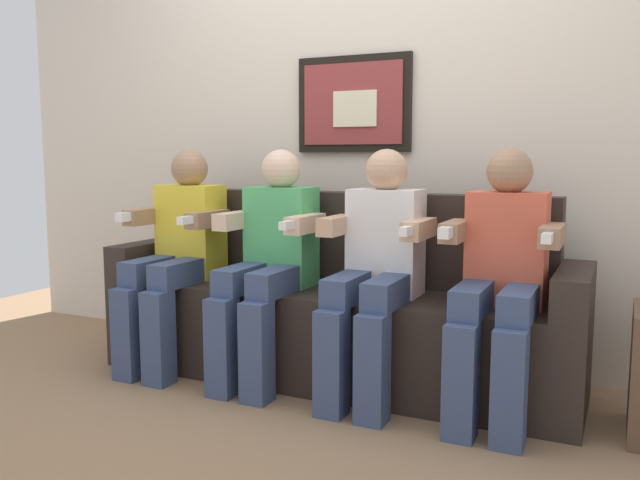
% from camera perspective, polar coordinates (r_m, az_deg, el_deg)
% --- Properties ---
extents(ground_plane, '(6.11, 6.11, 0.00)m').
position_cam_1_polar(ground_plane, '(3.02, -1.24, -13.63)').
color(ground_plane, '#8C6B4C').
extents(back_wall_assembly, '(4.70, 0.10, 2.60)m').
position_cam_1_polar(back_wall_assembly, '(3.53, 4.28, 10.87)').
color(back_wall_assembly, beige).
rests_on(back_wall_assembly, ground_plane).
extents(couch, '(2.30, 0.58, 0.90)m').
position_cam_1_polar(couch, '(3.21, 1.35, -6.52)').
color(couch, '#2D231E').
rests_on(couch, ground_plane).
extents(person_leftmost, '(0.46, 0.56, 1.11)m').
position_cam_1_polar(person_leftmost, '(3.42, -12.28, -0.83)').
color(person_leftmost, yellow).
rests_on(person_leftmost, ground_plane).
extents(person_left_center, '(0.46, 0.56, 1.11)m').
position_cam_1_polar(person_left_center, '(3.12, -4.40, -1.44)').
color(person_left_center, '#4CB266').
rests_on(person_left_center, ground_plane).
extents(person_right_center, '(0.46, 0.56, 1.11)m').
position_cam_1_polar(person_right_center, '(2.90, 4.91, -2.12)').
color(person_right_center, white).
rests_on(person_right_center, ground_plane).
extents(person_rightmost, '(0.46, 0.56, 1.11)m').
position_cam_1_polar(person_rightmost, '(2.76, 15.43, -2.80)').
color(person_rightmost, '#D8593F').
rests_on(person_rightmost, ground_plane).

